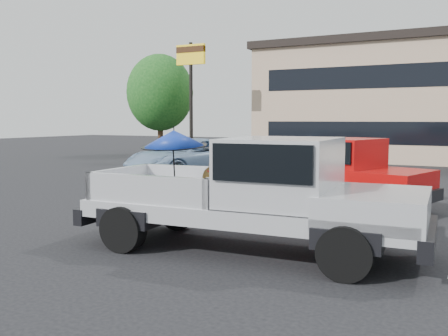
{
  "coord_description": "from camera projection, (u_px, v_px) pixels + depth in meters",
  "views": [
    {
      "loc": [
        3.31,
        -7.79,
        2.18
      ],
      "look_at": [
        -0.82,
        0.09,
        1.3
      ],
      "focal_mm": 40.0,
      "sensor_mm": 36.0,
      "label": 1
    }
  ],
  "objects": [
    {
      "name": "ground",
      "position": [
        264.0,
        245.0,
        8.61
      ],
      "size": [
        90.0,
        90.0,
        0.0
      ],
      "primitive_type": "plane",
      "color": "black",
      "rests_on": "ground"
    },
    {
      "name": "stripe_left",
      "position": [
        180.0,
        211.0,
        11.76
      ],
      "size": [
        0.12,
        5.0,
        0.01
      ],
      "primitive_type": "cube",
      "color": "silver",
      "rests_on": "ground"
    },
    {
      "name": "silver_pickup",
      "position": [
        267.0,
        189.0,
        8.04
      ],
      "size": [
        5.8,
        2.37,
        2.06
      ],
      "rotation": [
        0.0,
        0.0,
        0.06
      ],
      "color": "black",
      "rests_on": "ground"
    },
    {
      "name": "tree_left",
      "position": [
        160.0,
        93.0,
        29.7
      ],
      "size": [
        3.96,
        3.96,
        6.02
      ],
      "color": "#332114",
      "rests_on": "ground"
    },
    {
      "name": "motel_sign",
      "position": [
        191.0,
        70.0,
        25.11
      ],
      "size": [
        1.6,
        0.22,
        6.0
      ],
      "color": "black",
      "rests_on": "ground"
    },
    {
      "name": "silver_sedan",
      "position": [
        256.0,
        158.0,
        18.5
      ],
      "size": [
        4.8,
        3.17,
        1.49
      ],
      "primitive_type": "imported",
      "rotation": [
        0.0,
        0.0,
        1.19
      ],
      "color": "#A6A9AD",
      "rests_on": "ground"
    },
    {
      "name": "blue_suv",
      "position": [
        190.0,
        158.0,
        18.82
      ],
      "size": [
        4.0,
        5.69,
        1.44
      ],
      "primitive_type": "imported",
      "rotation": [
        0.0,
        0.0,
        -0.35
      ],
      "color": "#809EBE",
      "rests_on": "ground"
    },
    {
      "name": "red_pickup",
      "position": [
        338.0,
        169.0,
        12.34
      ],
      "size": [
        5.46,
        3.18,
        1.7
      ],
      "rotation": [
        0.0,
        0.0,
        -0.29
      ],
      "color": "black",
      "rests_on": "ground"
    }
  ]
}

